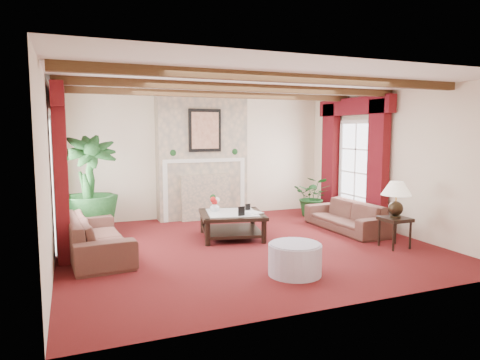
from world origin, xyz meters
name	(u,v)px	position (x,y,z in m)	size (l,w,h in m)	color
floor	(246,245)	(0.00, 0.00, 0.00)	(6.00, 6.00, 0.00)	#50100E
ceiling	(247,84)	(0.00, 0.00, 2.70)	(6.00, 6.00, 0.00)	white
back_wall	(200,157)	(0.00, 2.75, 1.35)	(6.00, 0.02, 2.70)	beige
left_wall	(50,173)	(-3.00, 0.00, 1.35)	(0.02, 5.50, 2.70)	beige
right_wall	(390,162)	(3.00, 0.00, 1.35)	(0.02, 5.50, 2.70)	beige
ceiling_beams	(247,88)	(0.00, 0.00, 2.64)	(6.00, 3.00, 0.12)	#382211
fireplace	(202,96)	(0.00, 2.55, 2.70)	(2.00, 0.52, 2.70)	tan
french_door_left	(52,119)	(-2.97, 1.00, 2.13)	(0.10, 1.10, 2.16)	white
french_door_right	(358,122)	(2.97, 1.00, 2.13)	(0.10, 1.10, 2.16)	white
curtains_left	(58,93)	(-2.86, 1.00, 2.55)	(0.20, 2.40, 2.55)	#4C0A15
curtains_right	(354,102)	(2.86, 1.00, 2.55)	(0.20, 2.40, 2.55)	#4C0A15
sofa_left	(96,229)	(-2.40, 0.34, 0.42)	(0.79, 2.19, 0.84)	#390F1E
sofa_right	(346,211)	(2.26, 0.33, 0.37)	(0.60, 1.91, 0.74)	#390F1E
potted_palm	(89,208)	(-2.44, 1.72, 0.52)	(1.11, 1.90, 1.04)	black
small_plant	(313,201)	(2.38, 1.77, 0.36)	(1.22, 1.23, 0.71)	black
coffee_table	(232,225)	(-0.04, 0.60, 0.23)	(1.12, 1.12, 0.46)	black
side_table	(395,232)	(2.26, -1.03, 0.25)	(0.43, 0.43, 0.51)	black
ottoman	(295,259)	(0.04, -1.61, 0.21)	(0.72, 0.72, 0.42)	#A099AE
table_lamp	(396,199)	(2.26, -1.03, 0.82)	(0.49, 0.49, 0.62)	black
flower_vase	(215,207)	(-0.28, 0.84, 0.55)	(0.21, 0.21, 0.18)	silver
book	(250,206)	(0.23, 0.38, 0.61)	(0.21, 0.09, 0.29)	black
photo_frame_a	(241,211)	(0.01, 0.24, 0.55)	(0.13, 0.02, 0.17)	black
photo_frame_b	(248,207)	(0.32, 0.70, 0.52)	(0.10, 0.02, 0.13)	black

